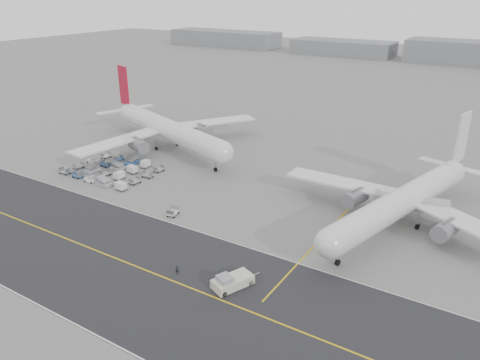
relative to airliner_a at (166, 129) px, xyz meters
The scene contains 9 objects.
ground 46.65m from the airliner_a, 48.44° to the right, with size 700.00×700.00×0.00m, color gray.
taxiway 63.85m from the airliner_a, 55.82° to the right, with size 220.00×59.00×0.03m.
airliner_a is the anchor object (origin of this frame).
airliner_b 73.35m from the airliner_a, ahead, with size 53.32×54.53×19.19m.
pushback_tug 73.37m from the airliner_a, 41.81° to the right, with size 5.52×8.78×2.52m.
jet_bridge 74.39m from the airliner_a, ahead, with size 15.54×6.20×5.80m.
gse_cluster 23.91m from the airliner_a, 88.52° to the right, with size 28.12×22.26×2.09m, color #98989D, non-canonical shape.
stray_dolly 45.61m from the airliner_a, 48.48° to the right, with size 1.72×2.79×1.72m, color silver, non-canonical shape.
ground_crew_a 67.64m from the airliner_a, 48.50° to the right, with size 0.59×0.38×1.61m, color black.
Camera 1 is at (58.55, -67.29, 45.14)m, focal length 35.00 mm.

